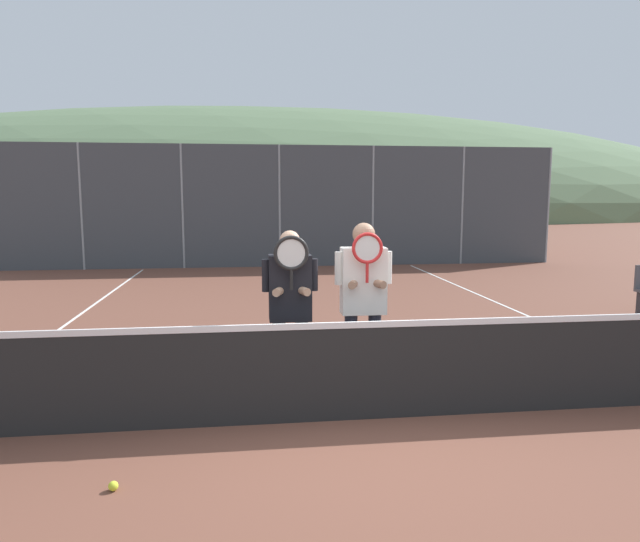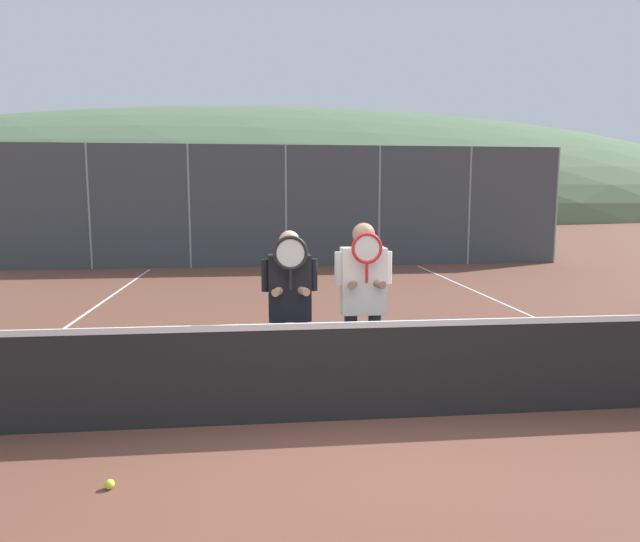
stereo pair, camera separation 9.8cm
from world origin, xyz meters
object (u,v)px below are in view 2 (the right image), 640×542
object	(u,v)px
player_leftmost	(290,302)
car_center	(439,227)
car_far_left	(138,231)
player_center_left	(363,293)
car_left_of_center	(293,228)
tennis_ball_on_court	(110,484)

from	to	relation	value
player_leftmost	car_center	bearing A→B (deg)	66.57
car_far_left	car_center	xyz separation A→B (m)	(9.96, 0.24, 0.07)
player_center_left	car_center	bearing A→B (deg)	69.15
player_center_left	car_center	xyz separation A→B (m)	(5.11, 13.41, -0.11)
player_center_left	car_left_of_center	xyz separation A→B (m)	(0.12, 13.20, -0.09)
player_center_left	tennis_ball_on_court	xyz separation A→B (m)	(-2.08, -1.68, -1.01)
car_far_left	tennis_ball_on_court	distance (m)	15.13
car_far_left	car_left_of_center	world-z (taller)	car_left_of_center
tennis_ball_on_court	car_center	bearing A→B (deg)	64.52
tennis_ball_on_court	car_left_of_center	bearing A→B (deg)	81.56
player_center_left	player_leftmost	bearing A→B (deg)	-173.75
car_center	car_left_of_center	bearing A→B (deg)	-177.62
player_leftmost	car_left_of_center	size ratio (longest dim) A/B	0.41
car_left_of_center	car_far_left	bearing A→B (deg)	-179.60
player_leftmost	car_left_of_center	world-z (taller)	car_left_of_center
player_center_left	car_far_left	xyz separation A→B (m)	(-4.85, 13.17, -0.17)
car_far_left	tennis_ball_on_court	world-z (taller)	car_far_left
car_far_left	car_left_of_center	size ratio (longest dim) A/B	1.04
player_leftmost	player_center_left	size ratio (longest dim) A/B	0.96
car_center	car_far_left	bearing A→B (deg)	-178.61
car_left_of_center	tennis_ball_on_court	size ratio (longest dim) A/B	59.75
player_leftmost	car_center	size ratio (longest dim) A/B	0.40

